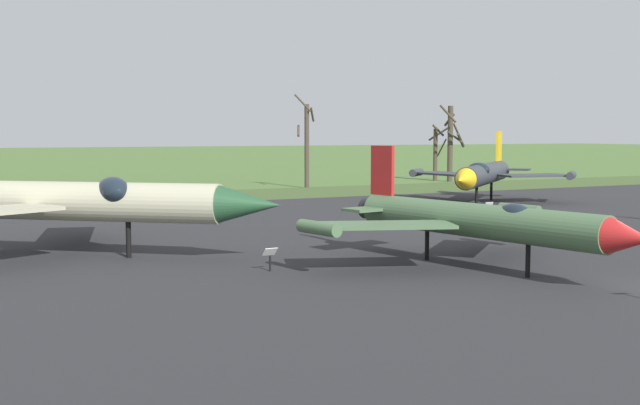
% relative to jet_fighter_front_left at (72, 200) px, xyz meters
% --- Properties ---
extents(ground_plane, '(600.00, 600.00, 0.00)m').
position_rel_jet_fighter_front_left_xyz_m(ground_plane, '(16.09, -16.69, -2.50)').
color(ground_plane, '#4C6B33').
extents(asphalt_apron, '(109.88, 49.67, 0.05)m').
position_rel_jet_fighter_front_left_xyz_m(asphalt_apron, '(16.09, -1.79, -2.48)').
color(asphalt_apron, '#28282B').
rests_on(asphalt_apron, ground).
extents(grass_verge_strip, '(169.88, 12.00, 0.06)m').
position_rel_jet_fighter_front_left_xyz_m(grass_verge_strip, '(16.09, 29.05, -2.47)').
color(grass_verge_strip, '#3F5529').
rests_on(grass_verge_strip, ground).
extents(jet_fighter_front_left, '(15.51, 14.50, 5.60)m').
position_rel_jet_fighter_front_left_xyz_m(jet_fighter_front_left, '(0.00, 0.00, 0.00)').
color(jet_fighter_front_left, '#B7B293').
rests_on(jet_fighter_front_left, ground).
extents(info_placard_front_left, '(0.56, 0.34, 0.97)m').
position_rel_jet_fighter_front_left_xyz_m(info_placard_front_left, '(6.14, -7.56, -1.88)').
color(info_placard_front_left, black).
rests_on(info_placard_front_left, ground).
extents(jet_fighter_rear_center, '(14.81, 14.17, 5.59)m').
position_rel_jet_fighter_front_left_xyz_m(jet_fighter_rear_center, '(32.53, 12.25, -0.16)').
color(jet_fighter_rear_center, '#33383D').
rests_on(jet_fighter_rear_center, ground).
extents(info_placard_rear_center, '(0.54, 0.30, 0.99)m').
position_rel_jet_fighter_front_left_xyz_m(info_placard_rear_center, '(26.89, 4.70, -1.90)').
color(info_placard_rear_center, black).
rests_on(info_placard_rear_center, ground).
extents(jet_fighter_rear_left, '(12.59, 14.07, 4.86)m').
position_rel_jet_fighter_front_left_xyz_m(jet_fighter_rear_left, '(13.69, -10.68, -0.51)').
color(jet_fighter_rear_left, '#4C6B47').
rests_on(jet_fighter_rear_left, ground).
extents(bare_tree_center, '(2.22, 2.50, 9.26)m').
position_rel_jet_fighter_front_left_xyz_m(bare_tree_center, '(28.51, 34.77, 2.00)').
color(bare_tree_center, '#42382D').
rests_on(bare_tree_center, ground).
extents(bare_tree_right_of_center, '(2.99, 3.08, 6.46)m').
position_rel_jet_fighter_front_left_xyz_m(bare_tree_right_of_center, '(47.17, 39.02, 0.95)').
color(bare_tree_right_of_center, '#42382D').
rests_on(bare_tree_right_of_center, ground).
extents(bare_tree_far_right, '(3.25, 2.72, 8.62)m').
position_rel_jet_fighter_front_left_xyz_m(bare_tree_far_right, '(47.65, 36.85, 2.08)').
color(bare_tree_far_right, '#42382D').
rests_on(bare_tree_far_right, ground).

